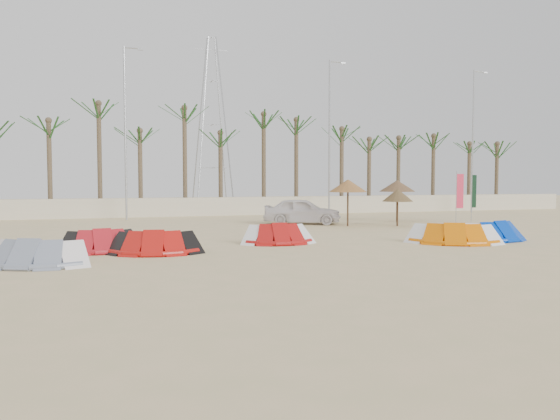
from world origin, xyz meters
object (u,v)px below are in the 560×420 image
object	(u,v)px
kite_grey	(35,251)
parasol_mid	(398,195)
kite_red_mid	(154,241)
parasol_right	(397,186)
parasol_left	(348,186)
kite_red_right	(277,233)
car	(302,211)
kite_orange	(449,233)
kite_red_left	(102,240)
kite_blue	(491,230)

from	to	relation	value
kite_grey	parasol_mid	size ratio (longest dim) A/B	1.80
kite_red_mid	parasol_right	bearing A→B (deg)	33.14
parasol_left	parasol_right	world-z (taller)	parasol_left
kite_red_right	parasol_left	bearing A→B (deg)	46.90
kite_grey	kite_red_mid	bearing A→B (deg)	24.18
parasol_left	parasol_right	bearing A→B (deg)	25.42
car	parasol_mid	bearing A→B (deg)	-97.54
kite_red_mid	car	size ratio (longest dim) A/B	0.77
kite_red_right	kite_orange	world-z (taller)	same
kite_red_right	parasol_right	distance (m)	13.44
kite_red_mid	parasol_right	size ratio (longest dim) A/B	1.35
parasol_mid	parasol_right	xyz separation A→B (m)	(1.52, 2.78, 0.47)
kite_grey	car	world-z (taller)	car
kite_red_left	kite_orange	bearing A→B (deg)	-5.90
kite_orange	kite_blue	bearing A→B (deg)	8.42
kite_orange	kite_red_left	bearing A→B (deg)	174.10
car	kite_red_mid	bearing A→B (deg)	161.42
parasol_left	parasol_mid	xyz separation A→B (m)	(2.65, -0.79, -0.52)
kite_orange	parasol_mid	world-z (taller)	parasol_mid
kite_red_left	parasol_right	bearing A→B (deg)	27.81
parasol_left	car	bearing A→B (deg)	134.25
parasol_left	car	size ratio (longest dim) A/B	0.59
kite_grey	kite_orange	world-z (taller)	same
kite_red_mid	parasol_mid	distance (m)	15.58
kite_red_left	kite_red_right	world-z (taller)	same
parasol_left	car	world-z (taller)	parasol_left
kite_orange	car	world-z (taller)	car
kite_red_left	parasol_right	distance (m)	19.37
kite_blue	parasol_right	xyz separation A→B (m)	(1.05, 10.06, 1.77)
kite_red_left	kite_red_mid	xyz separation A→B (m)	(1.78, -0.98, 0.00)
kite_red_right	parasol_right	world-z (taller)	parasol_right
kite_blue	parasol_right	size ratio (longest dim) A/B	1.38
kite_red_left	kite_grey	bearing A→B (deg)	-126.03
kite_blue	kite_grey	bearing A→B (deg)	-174.96
kite_orange	parasol_mid	bearing A→B (deg)	76.12
kite_blue	parasol_left	size ratio (longest dim) A/B	1.35
kite_red_left	car	bearing A→B (deg)	39.58
kite_orange	kite_blue	world-z (taller)	same
kite_red_mid	kite_red_right	xyz separation A→B (m)	(5.02, 1.49, -0.00)
kite_grey	parasol_right	bearing A→B (deg)	31.52
kite_red_right	parasol_left	distance (m)	9.10
kite_red_left	parasol_left	bearing A→B (deg)	28.56
kite_orange	parasol_left	distance (m)	8.65
kite_red_left	parasol_mid	bearing A→B (deg)	21.82
kite_orange	parasol_right	bearing A→B (deg)	71.86
kite_grey	kite_red_left	xyz separation A→B (m)	(1.92, 2.64, -0.00)
parasol_left	parasol_right	xyz separation A→B (m)	(4.17, 1.98, -0.05)
kite_red_left	parasol_mid	world-z (taller)	parasol_mid
kite_grey	parasol_right	size ratio (longest dim) A/B	1.47
kite_orange	kite_blue	xyz separation A→B (m)	(2.36, 0.35, -0.00)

